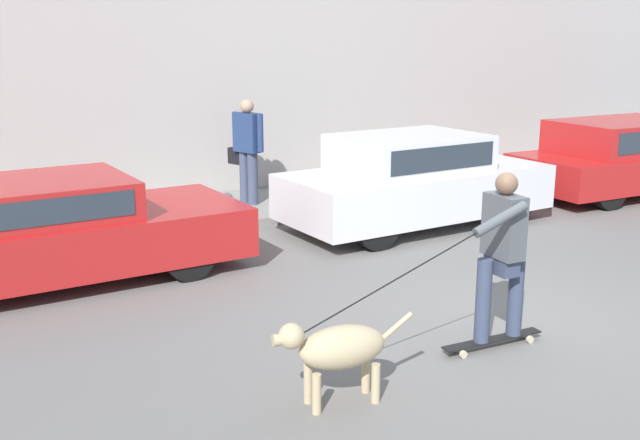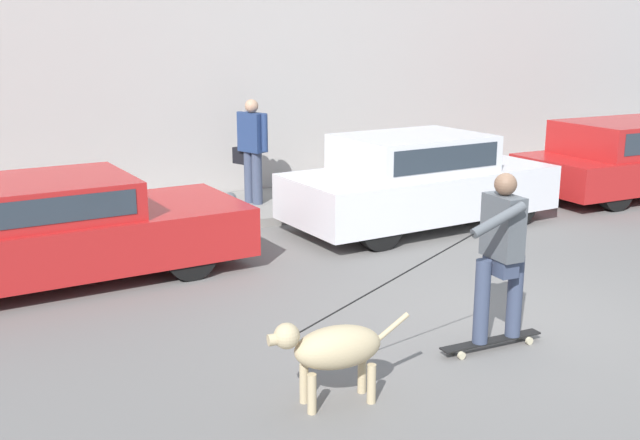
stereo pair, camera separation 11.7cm
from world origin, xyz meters
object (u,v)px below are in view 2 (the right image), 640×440
(parked_car_1, at_px, (418,182))
(pedestrian_with_bag, at_px, (252,147))
(dog, at_px, (334,349))
(fire_hydrant, at_px, (231,214))
(parked_car_0, at_px, (46,232))
(skateboarder, at_px, (500,251))
(parked_car_2, at_px, (634,158))

(parked_car_1, relative_size, pedestrian_with_bag, 2.46)
(dog, height_order, fire_hydrant, dog)
(parked_car_0, relative_size, pedestrian_with_bag, 2.74)
(parked_car_1, xyz_separation_m, skateboarder, (-2.00, -3.94, 0.26))
(parked_car_1, distance_m, fire_hydrant, 2.77)
(parked_car_0, distance_m, fire_hydrant, 2.69)
(parked_car_2, height_order, dog, parked_car_2)
(parked_car_1, height_order, skateboarder, skateboarder)
(parked_car_2, bearing_deg, pedestrian_with_bag, 164.11)
(skateboarder, bearing_deg, parked_car_2, -145.66)
(parked_car_1, height_order, fire_hydrant, parked_car_1)
(parked_car_1, bearing_deg, parked_car_0, 177.84)
(parked_car_1, height_order, pedestrian_with_bag, pedestrian_with_bag)
(parked_car_2, relative_size, fire_hydrant, 6.68)
(parked_car_0, xyz_separation_m, skateboarder, (3.21, -3.94, 0.33))
(dog, bearing_deg, skateboarder, -164.90)
(parked_car_0, relative_size, fire_hydrant, 7.07)
(fire_hydrant, bearing_deg, parked_car_1, -16.19)
(dog, distance_m, pedestrian_with_bag, 6.57)
(parked_car_2, bearing_deg, skateboarder, -147.42)
(parked_car_2, xyz_separation_m, fire_hydrant, (-7.31, 0.76, -0.31))
(parked_car_2, relative_size, pedestrian_with_bag, 2.59)
(parked_car_0, height_order, parked_car_1, parked_car_1)
(parked_car_1, distance_m, dog, 5.62)
(parked_car_0, height_order, fire_hydrant, parked_car_0)
(dog, relative_size, skateboarder, 0.43)
(parked_car_0, xyz_separation_m, dog, (1.41, -4.14, -0.13))
(skateboarder, xyz_separation_m, pedestrian_with_bag, (0.27, 6.00, 0.12))
(dog, xyz_separation_m, pedestrian_with_bag, (2.07, 6.20, 0.59))
(parked_car_0, relative_size, parked_car_1, 1.11)
(parked_car_1, xyz_separation_m, pedestrian_with_bag, (-1.73, 2.07, 0.38))
(pedestrian_with_bag, distance_m, fire_hydrant, 1.74)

